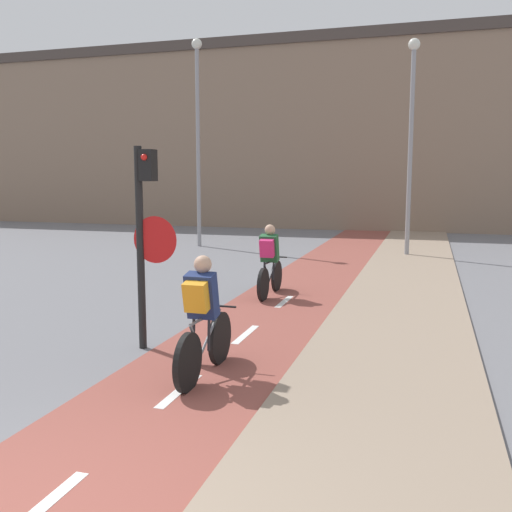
% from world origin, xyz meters
% --- Properties ---
extents(building_row_background, '(60.00, 5.20, 9.14)m').
position_xyz_m(building_row_background, '(0.00, 26.42, 4.58)').
color(building_row_background, '#89705B').
rests_on(building_row_background, ground_plane).
extents(traffic_light_pole, '(0.67, 0.25, 2.92)m').
position_xyz_m(traffic_light_pole, '(-1.16, 4.45, 1.82)').
color(traffic_light_pole, black).
rests_on(traffic_light_pole, ground_plane).
extents(street_lamp_far, '(0.36, 0.36, 7.24)m').
position_xyz_m(street_lamp_far, '(-5.25, 16.24, 4.39)').
color(street_lamp_far, gray).
rests_on(street_lamp_far, ground_plane).
extents(street_lamp_sidewalk, '(0.36, 0.36, 6.66)m').
position_xyz_m(street_lamp_sidewalk, '(2.06, 15.77, 4.08)').
color(street_lamp_sidewalk, gray).
rests_on(street_lamp_sidewalk, ground_plane).
extents(cyclist_near, '(0.46, 1.77, 1.55)m').
position_xyz_m(cyclist_near, '(0.09, 3.53, 0.73)').
color(cyclist_near, black).
rests_on(cyclist_near, ground_plane).
extents(cyclist_far, '(0.46, 1.74, 1.52)m').
position_xyz_m(cyclist_far, '(-0.44, 8.48, 0.72)').
color(cyclist_far, black).
rests_on(cyclist_far, ground_plane).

